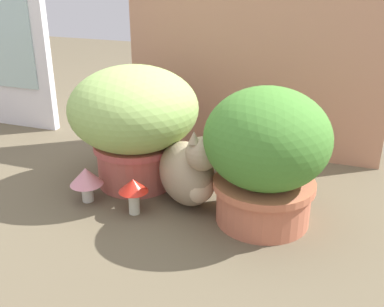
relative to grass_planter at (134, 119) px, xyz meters
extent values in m
plane|color=brown|center=(0.19, -0.14, -0.26)|extent=(6.00, 6.00, 0.00)
cube|color=tan|center=(0.33, 0.45, 0.15)|extent=(1.09, 0.03, 0.82)
cube|color=white|center=(-0.82, 0.40, 0.19)|extent=(0.36, 0.04, 0.89)
cube|color=#ABC9C7|center=(-0.82, 0.37, 0.23)|extent=(0.23, 0.01, 0.57)
cylinder|color=#B35A4D|center=(0.00, 0.00, -0.17)|extent=(0.29, 0.29, 0.17)
cylinder|color=#B95450|center=(0.00, 0.00, -0.10)|extent=(0.31, 0.31, 0.02)
ellipsoid|color=#93B85E|center=(0.00, 0.00, 0.04)|extent=(0.47, 0.47, 0.31)
cylinder|color=#C06A4D|center=(0.51, -0.11, -0.18)|extent=(0.30, 0.30, 0.14)
cylinder|color=#C46C4B|center=(0.51, -0.11, -0.12)|extent=(0.33, 0.33, 0.02)
ellipsoid|color=#447F2E|center=(0.51, -0.11, 0.03)|extent=(0.39, 0.39, 0.32)
ellipsoid|color=tan|center=(0.23, -0.08, -0.15)|extent=(0.31, 0.30, 0.22)
ellipsoid|color=beige|center=(0.30, -0.15, -0.16)|extent=(0.12, 0.12, 0.11)
sphere|color=tan|center=(0.31, -0.16, -0.03)|extent=(0.16, 0.16, 0.11)
cone|color=tan|center=(0.33, -0.13, 0.03)|extent=(0.05, 0.05, 0.04)
cone|color=tan|center=(0.29, -0.18, 0.03)|extent=(0.05, 0.05, 0.04)
cylinder|color=tan|center=(0.17, 0.03, -0.23)|extent=(0.16, 0.15, 0.07)
cylinder|color=silver|center=(0.09, -0.21, -0.21)|extent=(0.04, 0.04, 0.08)
cone|color=red|center=(0.09, -0.21, -0.15)|extent=(0.10, 0.10, 0.04)
cylinder|color=silver|center=(-0.10, -0.19, -0.22)|extent=(0.04, 0.04, 0.07)
cone|color=pink|center=(-0.10, -0.19, -0.16)|extent=(0.12, 0.12, 0.06)
camera|label=1|loc=(0.74, -1.43, 0.54)|focal=43.42mm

